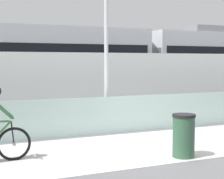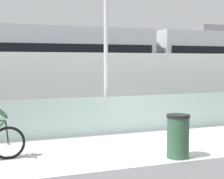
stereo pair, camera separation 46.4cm
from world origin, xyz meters
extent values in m
plane|color=slate|center=(0.00, 0.00, 0.00)|extent=(200.00, 200.00, 0.00)
cube|color=silver|center=(0.00, 0.00, 0.01)|extent=(32.00, 3.20, 0.01)
cube|color=#ADC6C1|center=(0.00, 1.85, 0.54)|extent=(32.00, 0.05, 1.09)
cube|color=white|center=(0.00, 3.65, 1.20)|extent=(32.00, 0.36, 2.39)
cube|color=#595654|center=(0.00, 6.13, 0.00)|extent=(32.00, 0.08, 0.01)
cube|color=#595654|center=(0.00, 7.57, 0.00)|extent=(32.00, 0.08, 0.01)
cube|color=silver|center=(-2.59, 6.85, 1.90)|extent=(11.00, 2.50, 3.10)
cube|color=black|center=(-2.59, 6.85, 2.25)|extent=(10.56, 2.54, 1.04)
cube|color=#19599E|center=(-2.59, 6.85, 0.53)|extent=(10.78, 2.53, 0.28)
cube|color=#232326|center=(0.93, 6.85, 0.36)|extent=(1.40, 1.88, 0.20)
cylinder|color=black|center=(0.93, 6.13, 0.30)|extent=(0.60, 0.10, 0.60)
cylinder|color=black|center=(0.93, 7.57, 0.30)|extent=(0.60, 0.10, 0.60)
cube|color=slate|center=(6.93, 6.85, 3.63)|extent=(2.40, 1.10, 0.36)
cube|color=#232326|center=(5.39, 6.85, 0.36)|extent=(1.40, 1.88, 0.20)
cylinder|color=black|center=(5.39, 6.13, 0.30)|extent=(0.60, 0.10, 0.60)
cylinder|color=black|center=(5.39, 7.57, 0.30)|extent=(0.60, 0.10, 0.60)
cylinder|color=#59595B|center=(3.16, 6.85, 1.90)|extent=(0.60, 2.30, 2.30)
torus|color=black|center=(-3.71, 0.00, 0.36)|extent=(0.72, 0.06, 0.72)
cylinder|color=#99999E|center=(-3.71, 0.00, 0.36)|extent=(0.07, 0.10, 0.07)
cylinder|color=black|center=(-3.73, 0.00, 0.60)|extent=(0.08, 0.03, 0.49)
cylinder|color=black|center=(-3.76, 0.00, 0.95)|extent=(0.03, 0.58, 0.03)
cylinder|color=#33663F|center=(-3.93, -0.16, 1.12)|extent=(0.41, 0.08, 0.41)
cylinder|color=#33663F|center=(-3.93, 0.16, 1.12)|extent=(0.41, 0.08, 0.41)
cylinder|color=gray|center=(-0.65, 2.15, 0.10)|extent=(0.24, 0.24, 0.20)
cylinder|color=silver|center=(-0.65, 2.15, 2.20)|extent=(0.12, 0.12, 4.20)
cylinder|color=#33593F|center=(-0.27, -1.25, 0.45)|extent=(0.48, 0.48, 0.90)
cylinder|color=black|center=(-0.27, -1.25, 0.93)|extent=(0.51, 0.51, 0.06)
camera|label=1|loc=(-4.98, -7.94, 2.11)|focal=59.66mm
camera|label=2|loc=(-4.55, -8.12, 2.11)|focal=59.66mm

